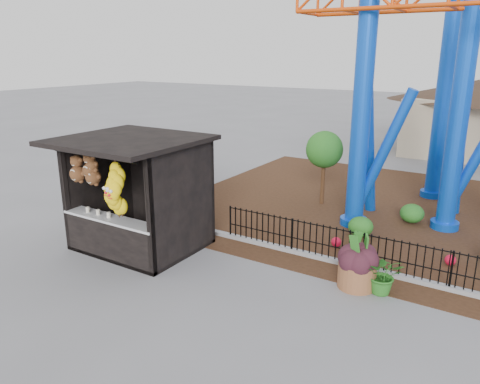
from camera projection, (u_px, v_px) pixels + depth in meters
The scene contains 9 objects.
ground at pixel (203, 290), 10.75m from camera, with size 120.00×120.00×0.00m, color slate.
mulch_bed at pixel (448, 221), 15.20m from camera, with size 18.00×12.00×0.02m, color #331E11.
curb at pixel (413, 280), 11.13m from camera, with size 18.00×0.18×0.12m, color gray.
prize_booth at pixel (133, 197), 12.59m from camera, with size 3.50×3.40×3.12m.
picket_fence at pixel (456, 272), 10.54m from camera, with size 12.20×0.06×1.00m, color black, non-canonical shape.
terracotta_planter at pixel (357, 275), 10.84m from camera, with size 0.88×0.88×0.59m, color brown.
planter_foliage at pixel (359, 251), 10.66m from camera, with size 0.70×0.70×0.64m, color black.
potted_plant at pixel (383, 274), 10.51m from camera, with size 0.84×0.73×0.94m, color #215C1B.
landscaping at pixel (465, 240), 12.93m from camera, with size 8.16×3.69×0.60m.
Camera 1 is at (5.87, -7.71, 5.25)m, focal length 35.00 mm.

